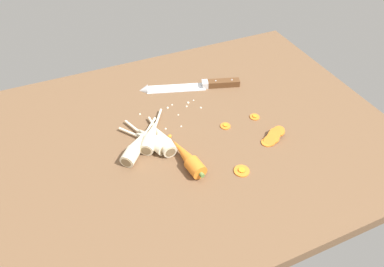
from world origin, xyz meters
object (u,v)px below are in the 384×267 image
(parsnip_mid_right, at_px, (163,139))
(parsnip_back, at_px, (151,139))
(carrot_slice_stray_far, at_px, (255,117))
(carrot_slice_stray_mid, at_px, (242,170))
(carrot_slice_stack, at_px, (273,137))
(parsnip_outer, at_px, (151,135))
(whole_carrot, at_px, (187,158))
(parsnip_front, at_px, (136,146))
(chefs_knife, at_px, (188,86))
(carrot_slice_stray_near, at_px, (225,126))
(parsnip_mid_left, at_px, (152,140))

(parsnip_mid_right, relative_size, parsnip_back, 0.99)
(carrot_slice_stray_far, bearing_deg, carrot_slice_stray_mid, -129.56)
(parsnip_mid_right, height_order, carrot_slice_stack, parsnip_mid_right)
(carrot_slice_stray_far, bearing_deg, parsnip_outer, 174.67)
(parsnip_back, relative_size, carrot_slice_stray_far, 5.89)
(parsnip_mid_right, bearing_deg, carrot_slice_stack, -19.58)
(whole_carrot, relative_size, parsnip_outer, 1.02)
(whole_carrot, height_order, carrot_slice_stack, whole_carrot)
(parsnip_mid_right, bearing_deg, parsnip_front, 176.36)
(chefs_knife, height_order, carrot_slice_stray_mid, chefs_knife)
(carrot_slice_stray_near, bearing_deg, chefs_knife, 96.45)
(parsnip_outer, xyz_separation_m, carrot_slice_stray_mid, (0.18, -0.21, -0.02))
(parsnip_mid_right, bearing_deg, parsnip_outer, 130.76)
(chefs_knife, relative_size, carrot_slice_stray_near, 11.04)
(chefs_knife, xyz_separation_m, carrot_slice_stack, (0.13, -0.33, 0.00))
(parsnip_outer, relative_size, carrot_slice_stack, 2.11)
(parsnip_front, bearing_deg, parsnip_mid_left, 8.94)
(chefs_knife, height_order, parsnip_outer, parsnip_outer)
(whole_carrot, relative_size, parsnip_front, 1.07)
(parsnip_front, xyz_separation_m, parsnip_outer, (0.05, 0.02, 0.00))
(parsnip_outer, height_order, carrot_slice_stray_far, parsnip_outer)
(whole_carrot, height_order, carrot_slice_stray_far, whole_carrot)
(carrot_slice_stray_near, relative_size, carrot_slice_stray_far, 1.03)
(carrot_slice_stray_near, bearing_deg, carrot_slice_stack, -45.84)
(parsnip_front, bearing_deg, parsnip_back, 12.95)
(parsnip_back, distance_m, carrot_slice_stray_mid, 0.27)
(chefs_knife, height_order, whole_carrot, whole_carrot)
(parsnip_mid_left, height_order, parsnip_mid_right, same)
(parsnip_outer, xyz_separation_m, carrot_slice_stray_far, (0.33, -0.03, -0.02))
(chefs_knife, relative_size, parsnip_outer, 1.95)
(parsnip_front, relative_size, carrot_slice_stray_near, 5.38)
(parsnip_mid_right, distance_m, carrot_slice_stray_far, 0.30)
(carrot_slice_stack, relative_size, carrot_slice_stray_near, 2.68)
(carrot_slice_stray_mid, bearing_deg, parsnip_outer, 131.31)
(parsnip_mid_left, height_order, parsnip_outer, same)
(parsnip_front, relative_size, parsnip_mid_left, 1.10)
(parsnip_back, relative_size, parsnip_outer, 1.01)
(chefs_knife, xyz_separation_m, parsnip_mid_right, (-0.17, -0.23, 0.01))
(chefs_knife, relative_size, carrot_slice_stray_mid, 8.16)
(carrot_slice_stray_mid, bearing_deg, carrot_slice_stack, 26.46)
(parsnip_back, xyz_separation_m, carrot_slice_stack, (0.33, -0.12, -0.01))
(parsnip_mid_left, bearing_deg, carrot_slice_stack, -19.85)
(carrot_slice_stack, xyz_separation_m, carrot_slice_stray_near, (-0.10, 0.10, -0.01))
(parsnip_front, bearing_deg, parsnip_outer, 25.18)
(whole_carrot, height_order, parsnip_front, whole_carrot)
(whole_carrot, relative_size, parsnip_back, 1.01)
(parsnip_front, height_order, carrot_slice_stray_mid, parsnip_front)
(chefs_knife, bearing_deg, parsnip_mid_right, -127.55)
(parsnip_front, height_order, parsnip_mid_right, same)
(parsnip_outer, distance_m, carrot_slice_stray_far, 0.33)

